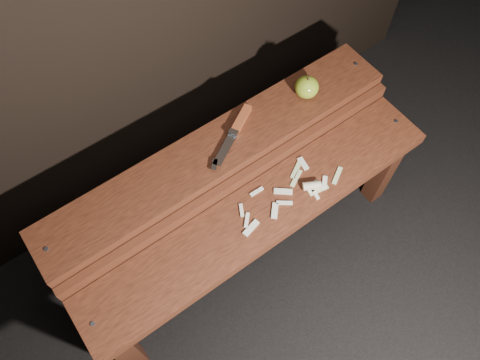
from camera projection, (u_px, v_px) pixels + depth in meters
ground at (249, 249)px, 1.78m from camera, size 60.00×60.00×0.00m
bench_front_tier at (263, 223)px, 1.45m from camera, size 1.20×0.20×0.42m
bench_rear_tier at (220, 162)px, 1.48m from camera, size 1.20×0.21×0.50m
apple at (307, 87)px, 1.48m from camera, size 0.08×0.08×0.08m
knife at (237, 127)px, 1.43m from camera, size 0.23×0.14×0.02m
apple_scraps at (298, 190)px, 1.42m from camera, size 0.38×0.15×0.03m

